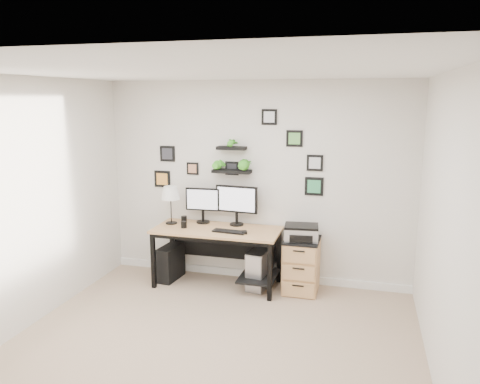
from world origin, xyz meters
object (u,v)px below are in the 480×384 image
(mug, at_px, (184,225))
(table_lamp, at_px, (171,194))
(pc_tower_black, at_px, (171,263))
(printer, at_px, (301,232))
(pc_tower_grey, at_px, (260,268))
(file_cabinet, at_px, (301,265))
(desk, at_px, (220,238))
(monitor_left, at_px, (203,203))
(monitor_right, at_px, (236,202))

(mug, bearing_deg, table_lamp, 147.19)
(pc_tower_black, height_order, printer, printer)
(pc_tower_black, relative_size, pc_tower_grey, 0.87)
(file_cabinet, bearing_deg, pc_tower_black, -177.97)
(pc_tower_black, bearing_deg, file_cabinet, 8.17)
(desk, xyz_separation_m, mug, (-0.46, -0.10, 0.17))
(table_lamp, xyz_separation_m, pc_tower_black, (-0.01, -0.06, -0.92))
(monitor_left, distance_m, mug, 0.41)
(printer, bearing_deg, file_cabinet, 72.36)
(mug, xyz_separation_m, pc_tower_grey, (0.97, 0.15, -0.55))
(monitor_right, height_order, printer, monitor_right)
(monitor_left, distance_m, file_cabinet, 1.51)
(mug, distance_m, printer, 1.49)
(monitor_left, relative_size, mug, 5.54)
(mug, xyz_separation_m, file_cabinet, (1.49, 0.16, -0.46))
(pc_tower_grey, bearing_deg, table_lamp, 179.65)
(monitor_right, relative_size, mug, 6.65)
(printer, bearing_deg, monitor_right, 169.32)
(monitor_left, distance_m, table_lamp, 0.43)
(pc_tower_grey, bearing_deg, monitor_left, 169.59)
(table_lamp, height_order, pc_tower_grey, table_lamp)
(desk, xyz_separation_m, table_lamp, (-0.69, 0.05, 0.52))
(mug, bearing_deg, monitor_right, 25.84)
(desk, bearing_deg, file_cabinet, 3.22)
(desk, xyz_separation_m, monitor_right, (0.16, 0.20, 0.43))
(pc_tower_black, relative_size, printer, 1.03)
(desk, height_order, pc_tower_grey, desk)
(pc_tower_grey, relative_size, printer, 1.19)
(pc_tower_black, height_order, pc_tower_grey, pc_tower_grey)
(desk, distance_m, printer, 1.04)
(monitor_right, height_order, table_lamp, monitor_right)
(desk, distance_m, mug, 0.50)
(printer, bearing_deg, desk, -178.11)
(file_cabinet, xyz_separation_m, printer, (-0.01, -0.02, 0.43))
(file_cabinet, bearing_deg, monitor_right, 170.96)
(monitor_left, xyz_separation_m, file_cabinet, (1.34, -0.14, -0.69))
(mug, distance_m, pc_tower_grey, 1.12)
(monitor_right, distance_m, file_cabinet, 1.15)
(printer, bearing_deg, pc_tower_grey, 178.66)
(pc_tower_black, bearing_deg, table_lamp, 90.22)
(monitor_left, xyz_separation_m, mug, (-0.15, -0.30, -0.23))
(desk, height_order, monitor_right, monitor_right)
(monitor_right, distance_m, table_lamp, 0.87)
(table_lamp, relative_size, pc_tower_black, 1.10)
(monitor_left, bearing_deg, table_lamp, -159.98)
(printer, bearing_deg, mug, -174.85)
(pc_tower_grey, bearing_deg, pc_tower_black, -177.67)
(monitor_right, height_order, pc_tower_black, monitor_right)
(monitor_left, distance_m, pc_tower_black, 0.91)
(monitor_right, bearing_deg, table_lamp, -170.38)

